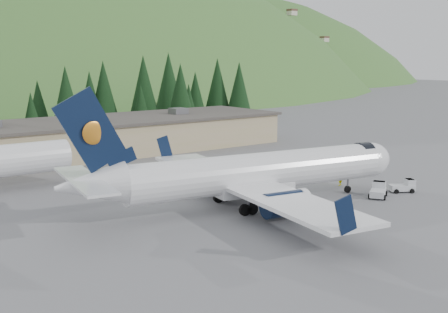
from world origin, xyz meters
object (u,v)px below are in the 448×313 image
(airliner, at_px, (252,174))
(baggage_tug_b, at_px, (404,186))
(terminal_building, at_px, (63,139))
(ramp_worker, at_px, (340,177))
(baggage_tug_a, at_px, (378,190))

(airliner, relative_size, baggage_tug_b, 12.33)
(terminal_building, bearing_deg, airliner, -84.01)
(terminal_building, height_order, ramp_worker, terminal_building)
(airliner, bearing_deg, baggage_tug_a, -12.11)
(terminal_building, bearing_deg, ramp_worker, -64.40)
(airliner, distance_m, terminal_building, 38.03)
(baggage_tug_b, distance_m, ramp_worker, 7.02)
(terminal_building, xyz_separation_m, ramp_worker, (17.76, -37.05, -1.67))
(baggage_tug_a, xyz_separation_m, terminal_building, (-16.84, 43.03, 1.94))
(baggage_tug_a, bearing_deg, baggage_tug_b, -36.40)
(terminal_building, bearing_deg, baggage_tug_a, -68.63)
(baggage_tug_b, height_order, terminal_building, terminal_building)
(ramp_worker, bearing_deg, airliner, -20.68)
(baggage_tug_a, height_order, ramp_worker, ramp_worker)
(baggage_tug_a, height_order, baggage_tug_b, baggage_tug_a)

